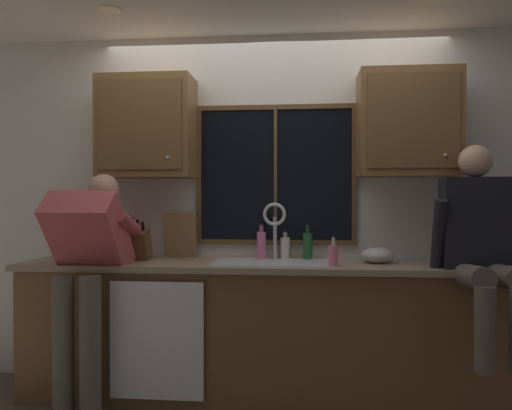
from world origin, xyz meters
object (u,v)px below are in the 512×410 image
object	(u,v)px
person_standing	(88,262)
person_sitting_on_counter	(481,240)
bottle_tall_clear	(308,245)
cutting_board	(181,235)
bottle_green_glass	(261,245)
bottle_amber_small	(285,247)
mixing_bowl	(377,255)
soap_dispenser	(333,255)
knife_block	(140,245)

from	to	relation	value
person_standing	person_sitting_on_counter	distance (m)	2.43
person_standing	bottle_tall_clear	size ratio (longest dim) A/B	6.24
cutting_board	bottle_green_glass	xyz separation A→B (m)	(0.60, -0.04, -0.06)
bottle_amber_small	cutting_board	bearing A→B (deg)	-178.47
mixing_bowl	person_standing	bearing A→B (deg)	-169.69
mixing_bowl	bottle_amber_small	bearing A→B (deg)	162.97
person_sitting_on_counter	soap_dispenser	distance (m)	0.88
bottle_green_glass	bottle_tall_clear	size ratio (longest dim) A/B	1.04
knife_block	soap_dispenser	size ratio (longest dim) A/B	1.70
bottle_green_glass	bottle_amber_small	world-z (taller)	bottle_green_glass
soap_dispenser	knife_block	bearing A→B (deg)	171.45
person_standing	cutting_board	distance (m)	0.71
cutting_board	knife_block	bearing A→B (deg)	-140.79
person_sitting_on_counter	person_standing	bearing A→B (deg)	-179.43
bottle_green_glass	bottle_tall_clear	xyz separation A→B (m)	(0.33, 0.03, -0.00)
person_sitting_on_counter	knife_block	xyz separation A→B (m)	(-2.19, 0.29, -0.08)
person_sitting_on_counter	soap_dispenser	size ratio (longest dim) A/B	6.67
person_standing	soap_dispenser	bearing A→B (deg)	4.30
mixing_bowl	bottle_tall_clear	bearing A→B (deg)	161.27
bottle_amber_small	person_sitting_on_counter	bearing A→B (deg)	-23.08
soap_dispenser	person_standing	bearing A→B (deg)	-175.70
cutting_board	mixing_bowl	world-z (taller)	cutting_board
person_sitting_on_counter	knife_block	bearing A→B (deg)	172.40
soap_dispenser	person_sitting_on_counter	bearing A→B (deg)	-6.15
mixing_bowl	soap_dispenser	bearing A→B (deg)	-143.89
cutting_board	bottle_green_glass	world-z (taller)	cutting_board
mixing_bowl	bottle_tall_clear	xyz separation A→B (m)	(-0.46, 0.16, 0.05)
knife_block	soap_dispenser	distance (m)	1.34
bottle_green_glass	bottle_amber_small	size ratio (longest dim) A/B	1.26
person_sitting_on_counter	cutting_board	xyz separation A→B (m)	(-1.95, 0.49, -0.02)
knife_block	bottle_green_glass	bearing A→B (deg)	10.14
person_standing	mixing_bowl	bearing A→B (deg)	10.31
bottle_amber_small	person_standing	bearing A→B (deg)	-156.83
person_sitting_on_counter	mixing_bowl	size ratio (longest dim) A/B	5.69
mixing_bowl	bottle_green_glass	distance (m)	0.80
bottle_tall_clear	bottle_green_glass	bearing A→B (deg)	-174.62
mixing_bowl	knife_block	bearing A→B (deg)	-179.19
person_sitting_on_counter	soap_dispenser	world-z (taller)	person_sitting_on_counter
mixing_bowl	bottle_amber_small	size ratio (longest dim) A/B	1.10
knife_block	bottle_green_glass	world-z (taller)	knife_block
soap_dispenser	bottle_tall_clear	xyz separation A→B (m)	(-0.16, 0.38, 0.03)
bottle_amber_small	knife_block	bearing A→B (deg)	-167.92
mixing_bowl	soap_dispenser	world-z (taller)	soap_dispenser
soap_dispenser	bottle_amber_small	size ratio (longest dim) A/B	0.94
person_sitting_on_counter	bottle_tall_clear	size ratio (longest dim) A/B	5.17
knife_block	bottle_amber_small	bearing A→B (deg)	12.08
knife_block	bottle_green_glass	distance (m)	0.85
person_standing	mixing_bowl	xyz separation A→B (m)	(1.86, 0.34, 0.02)
person_standing	knife_block	distance (m)	0.40
knife_block	bottle_amber_small	world-z (taller)	knife_block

